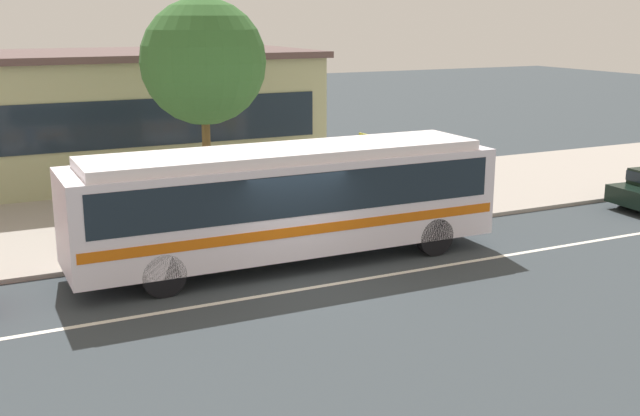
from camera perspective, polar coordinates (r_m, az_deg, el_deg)
ground_plane at (r=18.71m, az=-1.62°, el=-5.11°), size 120.00×120.00×0.00m
sidewalk_slab at (r=24.57m, az=-7.97°, el=-0.43°), size 60.00×8.00×0.12m
lane_stripe_center at (r=18.03m, az=-0.56°, el=-5.85°), size 56.00×0.16×0.01m
transit_bus at (r=19.41m, az=-2.37°, el=0.84°), size 10.89×2.57×2.94m
pedestrian_waiting_near_sign at (r=24.00m, az=3.37°, el=1.94°), size 0.45×0.45×1.71m
pedestrian_walking_along_curb at (r=20.29m, az=-16.14°, el=-0.79°), size 0.45×0.45×1.73m
pedestrian_standing_by_tree at (r=22.79m, az=0.77°, el=1.19°), size 0.45×0.45×1.64m
bus_stop_sign at (r=22.69m, az=3.18°, el=3.05°), size 0.08×0.44×2.68m
street_tree_near_stop at (r=23.24m, az=-8.53°, el=10.53°), size 3.67×3.67×6.51m
station_building at (r=30.91m, az=-15.52°, el=6.57°), size 15.80×7.48×4.79m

